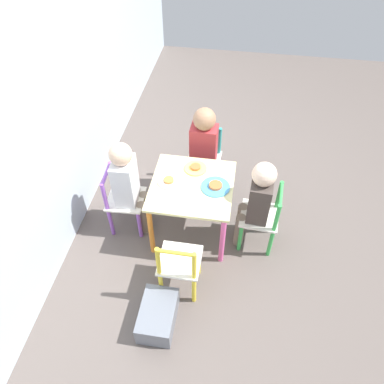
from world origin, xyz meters
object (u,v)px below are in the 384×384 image
object	(u,v)px
child_back	(128,182)
plate_right	(196,168)
kids_table	(192,192)
chair_purple	(123,201)
plate_back	(169,181)
chair_yellow	(179,265)
child_front	(257,198)
storage_bin	(158,315)
child_right	(203,145)
plate_front	(215,186)
chair_green	(262,218)
chair_teal	(204,160)

from	to	relation	value
child_back	plate_right	xyz separation A→B (m)	(0.18, -0.44, 0.02)
kids_table	chair_purple	distance (m)	0.52
plate_back	chair_yellow	bearing A→B (deg)	-162.47
child_front	plate_right	xyz separation A→B (m)	(0.19, 0.44, 0.04)
chair_yellow	storage_bin	bearing A→B (deg)	70.86
child_right	plate_front	size ratio (longest dim) A/B	3.97
plate_right	plate_front	size ratio (longest dim) A/B	0.81
plate_front	storage_bin	world-z (taller)	plate_front
chair_green	plate_right	world-z (taller)	chair_green
chair_teal	plate_front	world-z (taller)	chair_teal
child_back	plate_right	bearing A→B (deg)	-70.62
storage_bin	plate_back	bearing A→B (deg)	5.13
chair_yellow	plate_right	distance (m)	0.70
plate_right	child_front	bearing A→B (deg)	-113.31
chair_green	child_front	distance (m)	0.20
kids_table	storage_bin	distance (m)	0.83
kids_table	chair_purple	bearing A→B (deg)	93.33
chair_green	plate_back	size ratio (longest dim) A/B	3.51
kids_table	chair_green	distance (m)	0.52
plate_front	plate_back	bearing A→B (deg)	90.00
child_back	storage_bin	distance (m)	0.90
storage_bin	chair_yellow	bearing A→B (deg)	-19.16
chair_purple	child_front	size ratio (longest dim) A/B	0.71
plate_right	storage_bin	world-z (taller)	plate_right
chair_purple	child_front	bearing A→B (deg)	-93.42
chair_green	plate_front	size ratio (longest dim) A/B	2.72
child_back	plate_right	size ratio (longest dim) A/B	4.98
kids_table	chair_teal	world-z (taller)	chair_teal
chair_purple	child_back	size ratio (longest dim) A/B	0.68
child_back	plate_back	bearing A→B (deg)	-88.13
chair_purple	plate_right	world-z (taller)	chair_purple
chair_yellow	plate_right	world-z (taller)	chair_yellow
kids_table	child_front	world-z (taller)	child_front
chair_green	chair_purple	world-z (taller)	same
kids_table	chair_teal	xyz separation A→B (m)	(0.50, -0.02, -0.14)
kids_table	plate_right	xyz separation A→B (m)	(0.16, 0.00, 0.08)
kids_table	plate_right	size ratio (longest dim) A/B	3.54
child_right	plate_right	xyz separation A→B (m)	(-0.28, 0.02, 0.02)
plate_front	child_right	bearing A→B (deg)	17.81
chair_green	plate_right	xyz separation A→B (m)	(0.19, 0.50, 0.22)
kids_table	child_front	bearing A→B (deg)	-93.99
chair_purple	storage_bin	size ratio (longest dim) A/B	1.65
chair_teal	child_front	size ratio (longest dim) A/B	0.71
chair_green	chair_yellow	bearing A→B (deg)	-43.02
chair_teal	plate_back	distance (m)	0.58
chair_teal	plate_right	distance (m)	0.41
chair_teal	plate_front	size ratio (longest dim) A/B	2.72
kids_table	plate_back	distance (m)	0.18
plate_right	storage_bin	size ratio (longest dim) A/B	0.49
chair_green	chair_yellow	world-z (taller)	same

